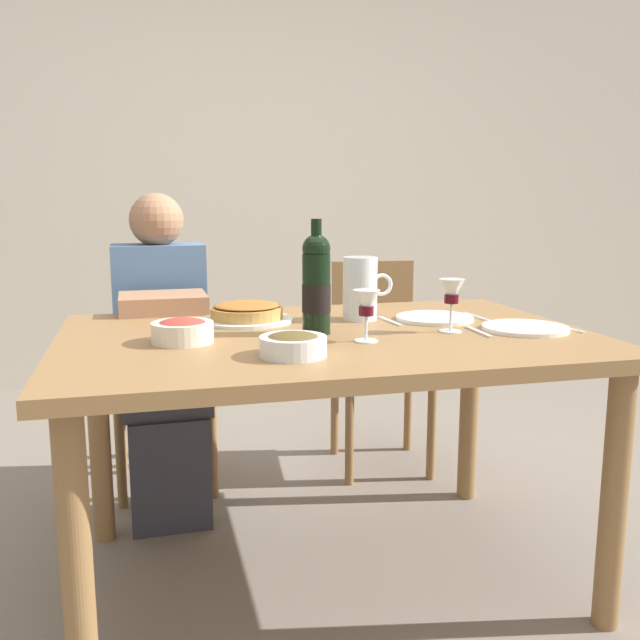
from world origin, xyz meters
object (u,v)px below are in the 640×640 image
salad_bowl (182,330)px  diner_left (163,343)px  wine_bottle (316,284)px  baked_tart (247,313)px  chair_left (161,360)px  wine_glass_left_diner (366,306)px  wine_glass_right_diner (452,294)px  olive_bowl (293,344)px  dinner_plate_right_setting (525,328)px  dinner_plate_left_setting (435,318)px  water_pitcher (360,292)px  chair_right (377,349)px  dining_table (327,364)px

salad_bowl → diner_left: diner_left is taller
wine_bottle → baked_tart: 0.31m
chair_left → wine_bottle: bearing=113.9°
wine_glass_left_diner → wine_glass_right_diner: bearing=13.6°
baked_tart → olive_bowl: (0.04, -0.50, 0.00)m
wine_glass_right_diner → salad_bowl: bearing=176.9°
wine_glass_right_diner → dinner_plate_right_setting: 0.25m
chair_left → wine_glass_right_diner: bearing=128.4°
dinner_plate_left_setting → dinner_plate_right_setting: 0.29m
water_pitcher → salad_bowl: water_pitcher is taller
water_pitcher → wine_glass_left_diner: size_ratio=1.42×
dinner_plate_right_setting → chair_left: bearing=135.7°
wine_glass_right_diner → diner_left: 1.12m
dinner_plate_right_setting → chair_left: 1.46m
chair_right → dinner_plate_left_setting: bearing=90.0°
olive_bowl → dinner_plate_left_setting: size_ratio=0.68×
dinner_plate_left_setting → baked_tart: bearing=168.4°
wine_bottle → water_pitcher: size_ratio=1.63×
wine_glass_left_diner → chair_right: wine_glass_left_diner is taller
dining_table → dinner_plate_left_setting: (0.39, 0.12, 0.10)m
dinner_plate_right_setting → dinner_plate_left_setting: bearing=130.3°
wine_bottle → chair_left: 1.07m
water_pitcher → dinner_plate_right_setting: size_ratio=0.80×
salad_bowl → dinner_plate_left_setting: salad_bowl is taller
baked_tart → olive_bowl: size_ratio=1.75×
baked_tart → olive_bowl: 0.50m
diner_left → chair_right: bearing=-167.9°
wine_bottle → wine_glass_left_diner: wine_bottle is taller
wine_bottle → dinner_plate_right_setting: 0.63m
wine_glass_left_diner → chair_right: (0.39, 1.02, -0.36)m
salad_bowl → dinner_plate_left_setting: 0.81m
wine_glass_right_diner → dinner_plate_right_setting: (0.23, -0.03, -0.10)m
wine_bottle → diner_left: bearing=122.0°
wine_bottle → salad_bowl: wine_bottle is taller
baked_tart → diner_left: 0.52m
diner_left → chair_left: bearing=-90.2°
olive_bowl → dinner_plate_right_setting: size_ratio=0.67×
wine_glass_right_diner → dining_table: bearing=168.4°
salad_bowl → chair_left: (-0.04, 0.93, -0.30)m
wine_glass_right_diner → chair_left: wine_glass_right_diner is taller
water_pitcher → diner_left: size_ratio=0.17×
wine_bottle → diner_left: diner_left is taller
wine_glass_left_diner → diner_left: bearing=122.8°
chair_left → wine_glass_left_diner: bearing=115.6°
dining_table → dinner_plate_left_setting: bearing=17.6°
chair_left → dinner_plate_right_setting: bearing=134.6°
wine_bottle → chair_right: bearing=60.8°
wine_bottle → wine_glass_right_diner: 0.39m
olive_bowl → chair_left: (-0.30, 1.16, -0.29)m
wine_bottle → salad_bowl: (-0.38, -0.03, -0.11)m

